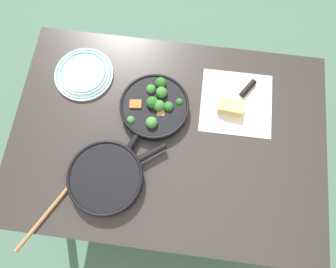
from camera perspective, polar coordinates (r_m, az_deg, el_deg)
ground_plane at (r=1.89m, az=0.00°, el=-6.76°), size 14.00×14.00×0.00m
dining_table_red at (r=1.25m, az=0.00°, el=-1.39°), size 1.23×0.85×0.74m
skillet_broccoli at (r=1.18m, az=-2.63°, el=5.21°), size 0.27×0.40×0.08m
skillet_eggs at (r=1.13m, az=-11.65°, el=-8.16°), size 0.35×0.30×0.05m
wooden_spoon at (r=1.18m, az=-19.16°, el=-10.49°), size 0.22×0.37×0.02m
parchment_sheet at (r=1.25m, az=12.87°, el=5.83°), size 0.29×0.28×0.00m
grater_knife at (r=1.25m, az=13.79°, el=7.08°), size 0.16×0.21×0.02m
cheese_block at (r=1.21m, az=11.81°, el=5.07°), size 0.10×0.06×0.04m
dinner_plate_stack at (r=1.31m, az=-15.77°, el=11.04°), size 0.24×0.24×0.03m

